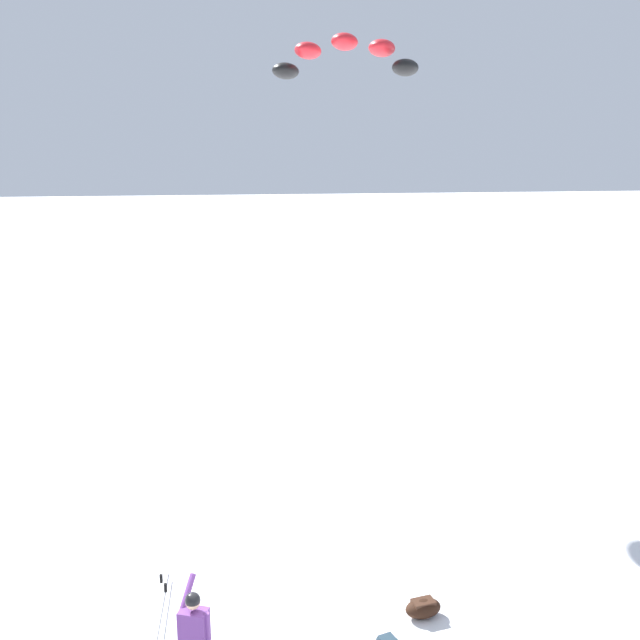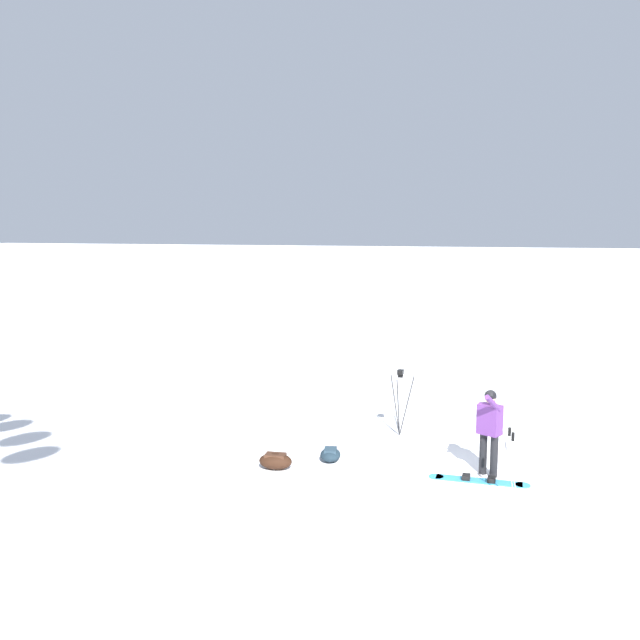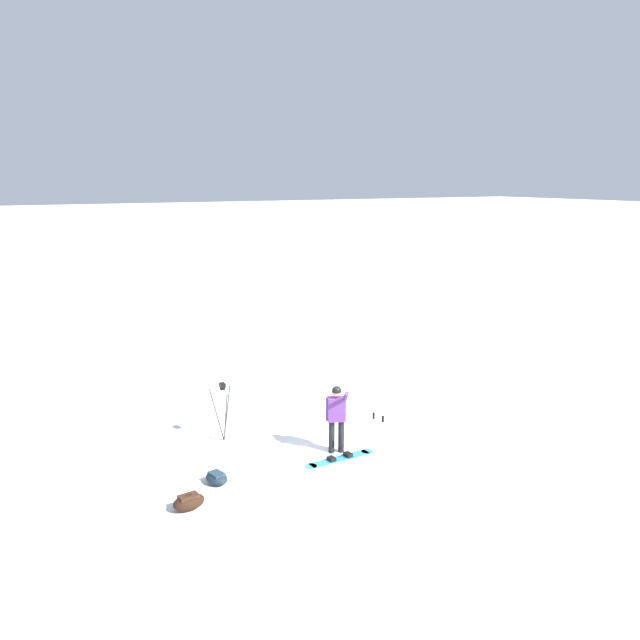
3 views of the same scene
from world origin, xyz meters
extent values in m
plane|color=white|center=(0.00, 0.00, 0.00)|extent=(300.00, 300.00, 0.00)
cylinder|color=black|center=(-0.63, -0.11, 0.38)|extent=(0.14, 0.14, 0.77)
cylinder|color=black|center=(-0.43, -0.20, 0.38)|extent=(0.14, 0.14, 0.77)
cube|color=#592D72|center=(-0.53, -0.15, 1.04)|extent=(0.47, 0.40, 0.55)
sphere|color=tan|center=(-0.53, -0.15, 1.45)|extent=(0.21, 0.21, 0.21)
sphere|color=black|center=(-0.53, -0.15, 1.48)|extent=(0.22, 0.22, 0.22)
cylinder|color=#592D72|center=(-0.60, 0.13, 1.42)|extent=(0.29, 0.49, 0.39)
cylinder|color=#592D72|center=(-0.36, -0.25, 1.04)|extent=(0.09, 0.09, 0.55)
cube|color=teal|center=(-0.41, 0.22, 0.01)|extent=(1.51, 0.33, 0.02)
cylinder|color=teal|center=(-1.16, 0.19, 0.01)|extent=(0.27, 0.27, 0.02)
cylinder|color=teal|center=(0.34, 0.26, 0.01)|extent=(0.27, 0.27, 0.02)
cube|color=black|center=(-0.63, 0.21, 0.06)|extent=(0.15, 0.21, 0.08)
cube|color=black|center=(-0.19, 0.23, 0.06)|extent=(0.15, 0.21, 0.08)
ellipsoid|color=#192833|center=(2.43, 0.03, 0.12)|extent=(0.51, 0.63, 0.24)
cube|color=#263A47|center=(2.43, 0.03, 0.20)|extent=(0.31, 0.38, 0.08)
cylinder|color=#262628|center=(1.50, -1.86, 0.64)|extent=(0.03, 0.35, 1.29)
cylinder|color=#262628|center=(1.37, -2.12, 0.64)|extent=(0.29, 0.23, 1.29)
cylinder|color=#262628|center=(1.63, -2.13, 0.64)|extent=(0.29, 0.24, 1.29)
cube|color=black|center=(1.50, -2.03, 1.31)|extent=(0.10, 0.10, 0.06)
cube|color=black|center=(1.50, -2.03, 1.39)|extent=(0.12, 0.16, 0.10)
ellipsoid|color=black|center=(3.26, 0.79, 0.15)|extent=(0.67, 0.47, 0.30)
cube|color=#402618|center=(3.26, 0.79, 0.26)|extent=(0.40, 0.28, 0.08)
cylinder|color=gray|center=(-0.93, 0.78, 0.60)|extent=(0.24, 0.14, 1.17)
cylinder|color=black|center=(-0.93, 0.78, 1.12)|extent=(0.05, 0.05, 0.14)
cylinder|color=gray|center=(-1.00, 1.04, 0.60)|extent=(0.26, 0.03, 1.17)
cylinder|color=black|center=(-1.00, 1.04, 1.12)|extent=(0.05, 0.05, 0.14)
camera|label=1|loc=(-0.57, -9.02, 7.49)|focal=39.36mm
camera|label=2|loc=(-1.44, 12.17, 4.48)|focal=38.39mm
camera|label=3|loc=(6.49, 11.91, 6.19)|focal=36.46mm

